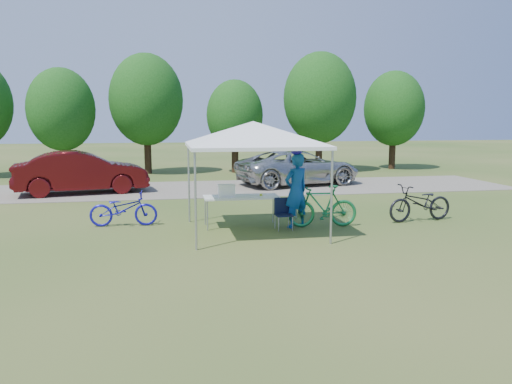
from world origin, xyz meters
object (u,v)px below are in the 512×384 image
(folding_chair, at_px, (283,211))
(minivan, at_px, (299,167))
(bike_green, at_px, (323,206))
(sedan, at_px, (82,172))
(bike_dark, at_px, (421,203))
(cooler, at_px, (227,190))
(folding_table, at_px, (241,198))
(cyclist, at_px, (296,191))
(bike_blue, at_px, (123,209))

(folding_chair, height_order, minivan, minivan)
(bike_green, height_order, sedan, sedan)
(bike_dark, bearing_deg, cooler, -101.06)
(folding_table, height_order, sedan, sedan)
(cyclist, relative_size, bike_dark, 0.99)
(folding_chair, xyz_separation_m, cyclist, (0.38, 0.13, 0.49))
(cooler, relative_size, bike_dark, 0.22)
(folding_table, xyz_separation_m, sedan, (-5.03, 6.81, 0.06))
(cyclist, xyz_separation_m, minivan, (2.27, 8.17, -0.21))
(folding_chair, bearing_deg, bike_dark, 2.14)
(folding_chair, height_order, bike_blue, bike_blue)
(folding_table, distance_m, sedan, 8.47)
(bike_green, bearing_deg, cooler, -96.41)
(folding_chair, height_order, bike_green, bike_green)
(bike_dark, bearing_deg, bike_blue, -104.48)
(bike_green, bearing_deg, bike_dark, 98.56)
(folding_table, xyz_separation_m, minivan, (3.64, 7.79, 0.00))
(folding_chair, bearing_deg, cooler, 157.52)
(folding_chair, distance_m, bike_green, 1.08)
(cooler, height_order, sedan, sedan)
(bike_green, distance_m, sedan, 10.15)
(folding_chair, xyz_separation_m, bike_green, (1.07, 0.06, 0.08))
(bike_blue, height_order, bike_green, bike_green)
(folding_table, bearing_deg, cooler, 180.00)
(cyclist, xyz_separation_m, bike_green, (0.69, -0.07, -0.42))
(cooler, height_order, cyclist, cyclist)
(folding_chair, distance_m, cyclist, 0.64)
(cooler, height_order, bike_blue, cooler)
(folding_table, bearing_deg, folding_chair, -27.26)
(folding_table, relative_size, bike_dark, 1.00)
(sedan, bearing_deg, bike_dark, -136.17)
(bike_dark, xyz_separation_m, minivan, (-1.29, 8.00, 0.25))
(folding_table, relative_size, cyclist, 1.01)
(cooler, distance_m, bike_green, 2.52)
(folding_chair, distance_m, bike_blue, 4.16)
(bike_blue, xyz_separation_m, bike_dark, (7.96, -0.80, 0.05))
(folding_table, bearing_deg, bike_green, -12.21)
(cooler, xyz_separation_m, bike_dark, (5.32, -0.21, -0.45))
(bike_blue, height_order, bike_dark, bike_dark)
(sedan, bearing_deg, folding_table, -154.54)
(cyclist, distance_m, minivan, 8.48)
(cyclist, distance_m, bike_green, 0.81)
(cooler, xyz_separation_m, cyclist, (1.75, -0.38, 0.01))
(minivan, height_order, sedan, sedan)
(cyclist, bearing_deg, cooler, -36.65)
(folding_table, relative_size, cooler, 4.49)
(cooler, relative_size, bike_green, 0.24)
(bike_green, bearing_deg, bike_blue, -97.51)
(folding_chair, relative_size, sedan, 0.17)
(bike_dark, bearing_deg, cyclist, -96.10)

